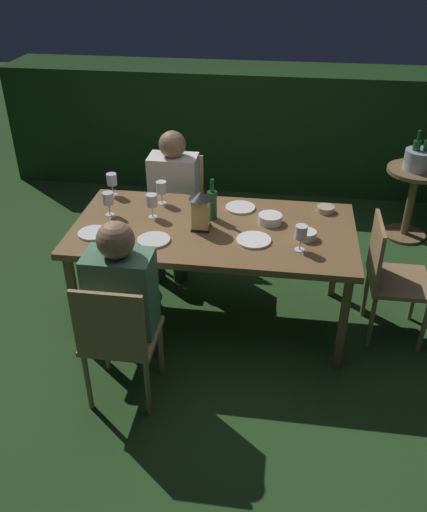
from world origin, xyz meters
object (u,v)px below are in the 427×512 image
(lantern_centerpiece, at_px, (201,208))
(bowl_salad, at_px, (270,219))
(wine_glass_d, at_px, (301,233))
(plate_a, at_px, (240,208))
(person_in_cream, at_px, (173,196))
(plate_b, at_px, (94,233))
(wine_glass_e, at_px, (108,200))
(bowl_bread, at_px, (306,235))
(green_bottle_on_table, at_px, (212,204))
(plate_d, at_px, (254,240))
(wine_glass_c, at_px, (161,188))
(plate_c, at_px, (154,240))
(side_table, at_px, (412,192))
(chair_side_left_a, at_px, (118,337))
(wine_glass_b, at_px, (112,180))
(ice_bucket, at_px, (420,158))
(chair_side_right_a, at_px, (178,203))
(chair_head_far, at_px, (390,274))
(wine_glass_a, at_px, (152,202))
(person_in_green, at_px, (125,295))
(dining_table, at_px, (214,234))
(bowl_olives, at_px, (326,209))

(lantern_centerpiece, distance_m, bowl_salad, 0.49)
(wine_glass_d, height_order, plate_a, wine_glass_d)
(person_in_cream, xyz_separation_m, lantern_centerpiece, (0.34, -0.71, 0.27))
(plate_b, bearing_deg, bowl_salad, 15.74)
(wine_glass_e, xyz_separation_m, bowl_bread, (1.36, -0.15, -0.09))
(green_bottle_on_table, bearing_deg, plate_d, -41.69)
(wine_glass_c, xyz_separation_m, plate_c, (0.07, -0.55, -0.11))
(side_table, bearing_deg, plate_c, -138.68)
(chair_side_left_a, bearing_deg, person_in_cream, 90.00)
(wine_glass_b, height_order, bowl_salad, wine_glass_b)
(wine_glass_c, distance_m, ice_bucket, 2.33)
(lantern_centerpiece, height_order, plate_a, lantern_centerpiece)
(chair_side_left_a, bearing_deg, plate_c, 83.61)
(lantern_centerpiece, relative_size, wine_glass_d, 1.57)
(wine_glass_d, bearing_deg, wine_glass_e, 167.30)
(plate_d, bearing_deg, chair_side_right_a, 124.56)
(chair_head_far, xyz_separation_m, wine_glass_c, (-1.61, 0.31, 0.39))
(chair_side_left_a, xyz_separation_m, wine_glass_b, (-0.39, 1.27, 0.39))
(chair_head_far, relative_size, chair_side_left_a, 1.00)
(chair_side_left_a, xyz_separation_m, wine_glass_a, (-0.01, 0.97, 0.39))
(person_in_green, distance_m, bowl_salad, 1.14)
(plate_b, distance_m, bowl_salad, 1.18)
(dining_table, bearing_deg, chair_side_right_a, 115.87)
(wine_glass_c, relative_size, plate_b, 0.83)
(chair_side_right_a, bearing_deg, person_in_cream, -90.00)
(bowl_salad, bearing_deg, wine_glass_c, 166.26)
(plate_a, bearing_deg, green_bottle_on_table, -134.99)
(green_bottle_on_table, distance_m, plate_c, 0.50)
(chair_side_left_a, relative_size, green_bottle_on_table, 3.00)
(plate_c, distance_m, bowl_salad, 0.81)
(wine_glass_c, bearing_deg, chair_side_left_a, -90.17)
(wine_glass_b, xyz_separation_m, side_table, (2.41, 1.08, -0.43))
(wine_glass_d, distance_m, plate_b, 1.34)
(chair_side_left_a, distance_m, wine_glass_a, 1.04)
(wine_glass_d, height_order, bowl_salad, wine_glass_d)
(chair_side_left_a, xyz_separation_m, bowl_bread, (1.04, 0.81, 0.30))
(lantern_centerpiece, height_order, plate_c, lantern_centerpiece)
(green_bottle_on_table, bearing_deg, plate_b, -155.96)
(person_in_cream, height_order, wine_glass_c, person_in_cream)
(plate_c, bearing_deg, bowl_bread, 9.84)
(side_table, bearing_deg, wine_glass_d, -121.12)
(dining_table, relative_size, bowl_olives, 15.34)
(person_in_green, bearing_deg, wine_glass_c, 89.79)
(plate_b, xyz_separation_m, bowl_salad, (1.13, 0.32, 0.02))
(chair_side_left_a, relative_size, side_table, 1.31)
(plate_a, bearing_deg, plate_b, -151.02)
(plate_c, xyz_separation_m, ice_bucket, (1.95, 1.71, 0.00))
(wine_glass_c, distance_m, plate_b, 0.63)
(chair_side_right_a, xyz_separation_m, wine_glass_d, (1.00, -1.09, 0.39))
(plate_c, bearing_deg, person_in_green, -99.16)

